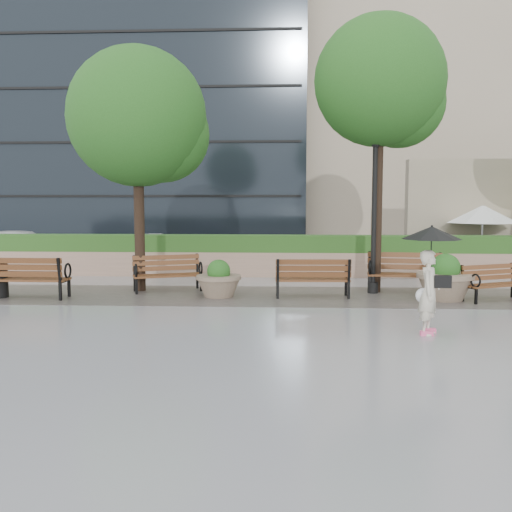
{
  "coord_description": "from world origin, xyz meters",
  "views": [
    {
      "loc": [
        -0.03,
        -11.7,
        2.5
      ],
      "look_at": [
        -0.76,
        2.51,
        1.1
      ],
      "focal_mm": 40.0,
      "sensor_mm": 36.0,
      "label": 1
    }
  ],
  "objects_px": {
    "bench_0": "(28,286)",
    "planter_left": "(219,282)",
    "lamppost": "(374,226)",
    "planter_right": "(445,282)",
    "car_right": "(161,250)",
    "pedestrian": "(430,269)",
    "car_left": "(25,248)",
    "bench_3": "(405,281)",
    "bench_2": "(312,286)",
    "bench_1": "(168,281)",
    "bench_4": "(495,290)"
  },
  "relations": [
    {
      "from": "car_left",
      "to": "car_right",
      "type": "bearing_deg",
      "value": -102.59
    },
    {
      "from": "bench_4",
      "to": "bench_1",
      "type": "bearing_deg",
      "value": 149.46
    },
    {
      "from": "bench_4",
      "to": "planter_right",
      "type": "height_order",
      "value": "planter_right"
    },
    {
      "from": "bench_4",
      "to": "planter_right",
      "type": "xyz_separation_m",
      "value": [
        -1.2,
        0.05,
        0.19
      ]
    },
    {
      "from": "bench_3",
      "to": "planter_left",
      "type": "bearing_deg",
      "value": -162.02
    },
    {
      "from": "bench_0",
      "to": "bench_1",
      "type": "xyz_separation_m",
      "value": [
        3.32,
        1.29,
        -0.02
      ]
    },
    {
      "from": "bench_1",
      "to": "pedestrian",
      "type": "xyz_separation_m",
      "value": [
        5.9,
        -4.65,
        0.93
      ]
    },
    {
      "from": "bench_0",
      "to": "car_left",
      "type": "distance_m",
      "value": 8.31
    },
    {
      "from": "bench_1",
      "to": "lamppost",
      "type": "xyz_separation_m",
      "value": [
        5.57,
        0.0,
        1.51
      ]
    },
    {
      "from": "bench_0",
      "to": "lamppost",
      "type": "height_order",
      "value": "lamppost"
    },
    {
      "from": "bench_3",
      "to": "bench_4",
      "type": "xyz_separation_m",
      "value": [
        1.96,
        -1.21,
        -0.05
      ]
    },
    {
      "from": "bench_0",
      "to": "car_left",
      "type": "bearing_deg",
      "value": -63.69
    },
    {
      "from": "bench_2",
      "to": "lamppost",
      "type": "height_order",
      "value": "lamppost"
    },
    {
      "from": "bench_3",
      "to": "car_left",
      "type": "xyz_separation_m",
      "value": [
        -13.34,
        6.04,
        0.34
      ]
    },
    {
      "from": "car_left",
      "to": "pedestrian",
      "type": "bearing_deg",
      "value": -142.38
    },
    {
      "from": "bench_1",
      "to": "planter_left",
      "type": "relative_size",
      "value": 1.68
    },
    {
      "from": "bench_3",
      "to": "planter_right",
      "type": "xyz_separation_m",
      "value": [
        0.75,
        -1.15,
        0.14
      ]
    },
    {
      "from": "planter_right",
      "to": "bench_1",
      "type": "bearing_deg",
      "value": 172.26
    },
    {
      "from": "bench_1",
      "to": "car_right",
      "type": "xyz_separation_m",
      "value": [
        -1.53,
        6.16,
        0.31
      ]
    },
    {
      "from": "car_left",
      "to": "lamppost",
      "type": "bearing_deg",
      "value": -128.53
    },
    {
      "from": "bench_0",
      "to": "bench_1",
      "type": "relative_size",
      "value": 1.02
    },
    {
      "from": "bench_0",
      "to": "bench_2",
      "type": "bearing_deg",
      "value": -175.14
    },
    {
      "from": "bench_0",
      "to": "planter_left",
      "type": "xyz_separation_m",
      "value": [
        4.82,
        0.47,
        0.06
      ]
    },
    {
      "from": "planter_left",
      "to": "bench_1",
      "type": "bearing_deg",
      "value": 151.42
    },
    {
      "from": "bench_4",
      "to": "pedestrian",
      "type": "distance_m",
      "value": 4.51
    },
    {
      "from": "car_right",
      "to": "bench_3",
      "type": "bearing_deg",
      "value": -131.76
    },
    {
      "from": "bench_0",
      "to": "bench_3",
      "type": "distance_m",
      "value": 9.88
    },
    {
      "from": "bench_2",
      "to": "car_right",
      "type": "distance_m",
      "value": 8.82
    },
    {
      "from": "planter_left",
      "to": "car_right",
      "type": "bearing_deg",
      "value": 113.47
    },
    {
      "from": "car_left",
      "to": "pedestrian",
      "type": "xyz_separation_m",
      "value": [
        12.79,
        -10.86,
        0.57
      ]
    },
    {
      "from": "car_right",
      "to": "pedestrian",
      "type": "distance_m",
      "value": 13.13
    },
    {
      "from": "planter_right",
      "to": "car_right",
      "type": "relative_size",
      "value": 0.39
    },
    {
      "from": "lamppost",
      "to": "planter_right",
      "type": "bearing_deg",
      "value": -30.93
    },
    {
      "from": "planter_left",
      "to": "car_left",
      "type": "xyz_separation_m",
      "value": [
        -8.39,
        7.03,
        0.28
      ]
    },
    {
      "from": "bench_2",
      "to": "car_right",
      "type": "relative_size",
      "value": 0.53
    },
    {
      "from": "bench_2",
      "to": "car_left",
      "type": "height_order",
      "value": "car_left"
    },
    {
      "from": "bench_2",
      "to": "bench_3",
      "type": "distance_m",
      "value": 2.71
    },
    {
      "from": "bench_3",
      "to": "car_left",
      "type": "bearing_deg",
      "value": 162.33
    },
    {
      "from": "bench_3",
      "to": "car_right",
      "type": "height_order",
      "value": "car_right"
    },
    {
      "from": "bench_3",
      "to": "planter_left",
      "type": "distance_m",
      "value": 5.05
    },
    {
      "from": "bench_3",
      "to": "pedestrian",
      "type": "xyz_separation_m",
      "value": [
        -0.55,
        -4.82,
        0.91
      ]
    },
    {
      "from": "bench_0",
      "to": "pedestrian",
      "type": "relative_size",
      "value": 1.0
    },
    {
      "from": "bench_1",
      "to": "lamppost",
      "type": "relative_size",
      "value": 0.48
    },
    {
      "from": "bench_0",
      "to": "car_right",
      "type": "distance_m",
      "value": 7.66
    },
    {
      "from": "bench_2",
      "to": "planter_right",
      "type": "relative_size",
      "value": 1.37
    },
    {
      "from": "bench_0",
      "to": "pedestrian",
      "type": "distance_m",
      "value": 9.85
    },
    {
      "from": "bench_0",
      "to": "car_right",
      "type": "xyz_separation_m",
      "value": [
        1.79,
        7.45,
        0.28
      ]
    },
    {
      "from": "planter_left",
      "to": "planter_right",
      "type": "distance_m",
      "value": 5.71
    },
    {
      "from": "bench_2",
      "to": "planter_right",
      "type": "distance_m",
      "value": 3.3
    },
    {
      "from": "bench_3",
      "to": "bench_0",
      "type": "bearing_deg",
      "value": -164.83
    }
  ]
}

